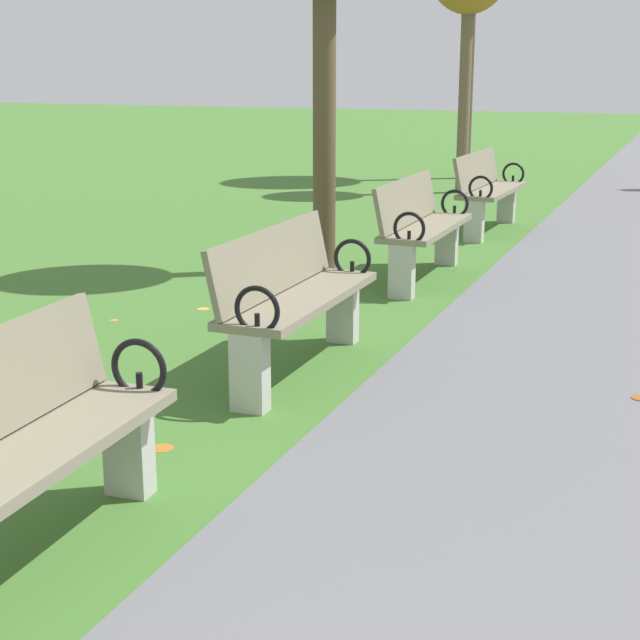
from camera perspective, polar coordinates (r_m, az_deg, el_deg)
name	(u,v)px	position (r m, az deg, el deg)	size (l,w,h in m)	color
park_bench_2	(10,452)	(3.75, -17.92, -7.47)	(0.54, 1.62, 0.90)	gray
park_bench_3	(293,296)	(5.91, -1.60, 1.42)	(0.48, 1.60, 0.90)	gray
park_bench_4	(421,226)	(8.56, 6.02, 5.57)	(0.48, 1.60, 0.90)	gray
park_bench_5	(488,189)	(11.22, 9.94, 7.65)	(0.53, 1.62, 0.90)	gray
scattered_leaves	(354,313)	(7.43, 2.01, 0.43)	(4.75, 15.28, 0.02)	gold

